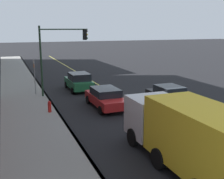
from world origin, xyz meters
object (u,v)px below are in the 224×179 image
(traffic_light_mast, at_px, (59,49))
(fire_hydrant, at_px, (50,108))
(truck_yellow, at_px, (188,133))
(street_sign_post, at_px, (35,75))
(car_black, at_px, (170,96))
(car_green, at_px, (79,81))
(car_red, at_px, (106,97))

(traffic_light_mast, relative_size, fire_hydrant, 6.36)
(truck_yellow, distance_m, street_sign_post, 16.05)
(truck_yellow, bearing_deg, car_black, -28.83)
(car_green, height_order, car_black, car_green)
(car_green, relative_size, fire_hydrant, 4.49)
(car_black, xyz_separation_m, fire_hydrant, (1.21, 8.83, -0.30))
(car_green, bearing_deg, car_black, -147.05)
(traffic_light_mast, bearing_deg, car_black, -130.66)
(street_sign_post, relative_size, fire_hydrant, 3.40)
(car_red, xyz_separation_m, street_sign_post, (5.55, 4.47, 1.11))
(street_sign_post, bearing_deg, fire_hydrant, -176.96)
(car_black, bearing_deg, traffic_light_mast, 49.34)
(street_sign_post, bearing_deg, truck_yellow, -163.79)
(car_red, relative_size, fire_hydrant, 4.90)
(car_green, xyz_separation_m, car_black, (-7.78, -5.04, -0.08))
(truck_yellow, bearing_deg, street_sign_post, 16.21)
(car_red, height_order, fire_hydrant, car_red)
(truck_yellow, distance_m, traffic_light_mast, 14.98)
(car_black, relative_size, traffic_light_mast, 0.76)
(car_red, bearing_deg, car_green, 3.37)
(car_green, bearing_deg, truck_yellow, -178.64)
(car_black, bearing_deg, car_green, 32.95)
(traffic_light_mast, height_order, fire_hydrant, traffic_light_mast)
(traffic_light_mast, distance_m, fire_hydrant, 6.33)
(truck_yellow, xyz_separation_m, street_sign_post, (15.41, 4.48, 0.30))
(car_green, bearing_deg, traffic_light_mast, 129.08)
(truck_yellow, height_order, fire_hydrant, truck_yellow)
(traffic_light_mast, bearing_deg, fire_hydrant, 160.55)
(car_black, relative_size, truck_yellow, 0.61)
(truck_yellow, xyz_separation_m, traffic_light_mast, (14.56, 2.45, 2.53))
(car_black, height_order, traffic_light_mast, traffic_light_mast)
(truck_yellow, distance_m, fire_hydrant, 10.59)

